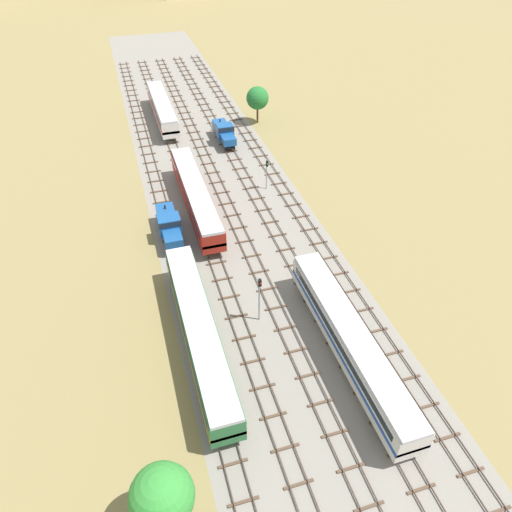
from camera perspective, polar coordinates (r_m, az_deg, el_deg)
The scene contains 17 objects.
ground_plane at distance 68.62m, azimuth -4.26°, elevation 7.84°, with size 480.00×480.00×0.00m, color olive.
ballast_bed at distance 68.62m, azimuth -4.26°, elevation 7.84°, with size 21.32×176.00×0.01m, color gray.
track_far_left at distance 68.40m, azimuth -11.58°, elevation 7.11°, with size 2.40×126.00×0.29m.
track_left at distance 68.75m, azimuth -8.00°, elevation 7.74°, with size 2.40×126.00×0.29m.
track_centre_left at distance 69.38m, azimuth -4.46°, elevation 8.34°, with size 2.40×126.00×0.29m.
track_centre at distance 70.27m, azimuth -0.99°, elevation 8.90°, with size 2.40×126.00×0.29m.
track_centre_right at distance 71.42m, azimuth 2.39°, elevation 9.41°, with size 2.40×126.00×0.29m.
passenger_coach_centre_nearest at distance 44.55m, azimuth 11.32°, elevation -9.88°, with size 2.96×22.00×3.80m.
passenger_coach_far_left_near at distance 44.76m, azimuth -6.90°, elevation -8.91°, with size 2.96×22.00×3.80m.
shunter_loco_far_left_mid at distance 59.15m, azimuth -10.50°, elevation 3.81°, with size 2.74×8.46×3.10m.
passenger_coach_left_midfar at distance 63.23m, azimuth -7.35°, elevation 7.39°, with size 2.96×22.00×3.80m.
shunter_loco_centre_far at distance 81.55m, azimuth -3.87°, elevation 14.85°, with size 2.74×8.46×3.10m.
diesel_railcar_left_farther at distance 90.64m, azimuth -11.32°, elevation 17.20°, with size 2.96×20.50×3.80m.
signal_post_nearest at distance 46.27m, azimuth 0.42°, elevation -4.66°, with size 0.28×0.47×5.80m.
signal_post_near at distance 67.57m, azimuth 1.31°, elevation 10.33°, with size 0.28×0.47×4.62m.
lineside_tree_1 at distance 34.10m, azimuth -11.34°, elevation -26.72°, with size 4.27×4.27×7.23m.
lineside_tree_2 at distance 87.88m, azimuth 0.18°, elevation 18.61°, with size 3.98×3.98×6.58m.
Camera 1 is at (-12.19, -1.21, 35.87)m, focal length 32.97 mm.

